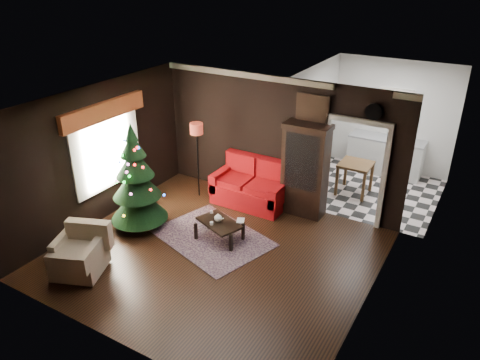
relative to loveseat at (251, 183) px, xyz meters
The scene contains 26 objects.
floor 2.15m from the loveseat, 78.96° to the right, with size 5.50×5.50×0.00m, color black.
ceiling 3.11m from the loveseat, 78.96° to the right, with size 5.50×5.50×0.00m, color white.
wall_back 1.08m from the loveseat, 48.37° to the left, with size 5.50×5.50×0.00m, color black.
wall_front 4.66m from the loveseat, 84.98° to the right, with size 5.50×5.50×0.00m, color black.
wall_left 3.25m from the loveseat, 138.90° to the right, with size 5.50×5.50×0.00m, color black.
wall_right 3.86m from the loveseat, 33.06° to the right, with size 5.50×5.50×0.00m, color black.
doorway 2.22m from the loveseat, 12.09° to the left, with size 1.10×0.10×2.10m, color silver, non-canonical shape.
left_window 3.11m from the loveseat, 141.31° to the right, with size 0.05×1.60×1.40m, color white.
valance 3.40m from the loveseat, 140.32° to the right, with size 0.12×2.10×0.35m, color #984323.
kitchen_floor 2.91m from the loveseat, 42.88° to the left, with size 3.00×3.00×0.00m, color white.
kitchen_window 4.17m from the loveseat, 58.30° to the left, with size 0.70×0.06×0.70m, color white.
rug 1.68m from the loveseat, 88.59° to the right, with size 2.16×1.57×0.01m, color #472E3D.
loveseat is the anchor object (origin of this frame).
curio_cabinet 1.25m from the loveseat, 10.83° to the left, with size 0.90×0.45×1.90m, color black, non-canonical shape.
floor_lamp 1.28m from the loveseat, 167.70° to the right, with size 0.31×0.31×1.82m, color black, non-canonical shape.
christmas_tree 2.52m from the loveseat, 126.57° to the right, with size 1.13×1.13×2.16m, color #0B3410, non-canonical shape.
armchair 3.90m from the loveseat, 109.51° to the right, with size 0.82×0.82×0.84m, color tan, non-canonical shape.
coffee_table 1.63m from the loveseat, 82.90° to the right, with size 0.86×0.52×0.39m, color #362219, non-canonical shape.
teapot 1.60m from the loveseat, 83.71° to the right, with size 0.17×0.17×0.16m, color white, non-canonical shape.
cup_a 1.39m from the loveseat, 94.87° to the right, with size 0.06×0.06×0.05m, color white.
cup_b 1.75m from the loveseat, 85.79° to the right, with size 0.07×0.07×0.06m, color white.
book 1.46m from the loveseat, 71.41° to the right, with size 0.14×0.01×0.20m, color tan.
wall_clock 3.04m from the loveseat, ahead, with size 0.32×0.32×0.06m, color white.
painting 2.13m from the loveseat, 19.40° to the left, with size 0.62×0.05×0.52m, color tan.
kitchen_counter 3.79m from the loveseat, 56.31° to the left, with size 1.80×0.60×0.90m, color silver.
kitchen_table 2.45m from the loveseat, 42.51° to the left, with size 0.70×0.70×0.75m, color brown, non-canonical shape.
Camera 1 is at (3.96, -5.84, 4.91)m, focal length 34.45 mm.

